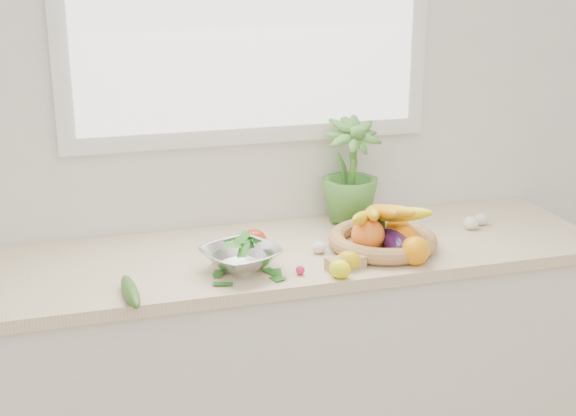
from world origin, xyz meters
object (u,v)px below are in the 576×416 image
object	(u,v)px
fruit_basket	(382,234)
colander_with_spinach	(241,253)
apple	(254,242)
cucumber	(131,291)
eggplant	(395,243)
potted_herb	(351,169)

from	to	relation	value
fruit_basket	colander_with_spinach	size ratio (longest dim) A/B	1.22
apple	colander_with_spinach	distance (m)	0.15
cucumber	colander_with_spinach	xyz separation A→B (m)	(0.35, 0.11, 0.04)
eggplant	apple	bearing A→B (deg)	161.84
colander_with_spinach	cucumber	bearing A→B (deg)	-162.56
eggplant	potted_herb	bearing A→B (deg)	94.43
eggplant	potted_herb	world-z (taller)	potted_herb
cucumber	fruit_basket	size ratio (longest dim) A/B	0.63
potted_herb	fruit_basket	bearing A→B (deg)	-88.31
cucumber	potted_herb	bearing A→B (deg)	28.22
potted_herb	cucumber	bearing A→B (deg)	-151.78
eggplant	fruit_basket	bearing A→B (deg)	105.63
cucumber	colander_with_spinach	world-z (taller)	colander_with_spinach
potted_herb	colander_with_spinach	world-z (taller)	potted_herb
apple	fruit_basket	xyz separation A→B (m)	(0.42, -0.08, 0.01)
eggplant	colander_with_spinach	distance (m)	0.51
cucumber	fruit_basket	bearing A→B (deg)	11.12
cucumber	fruit_basket	xyz separation A→B (m)	(0.84, 0.17, 0.03)
potted_herb	colander_with_spinach	size ratio (longest dim) A/B	1.24
apple	cucumber	xyz separation A→B (m)	(-0.42, -0.24, -0.02)
potted_herb	colander_with_spinach	xyz separation A→B (m)	(-0.48, -0.34, -0.14)
eggplant	fruit_basket	world-z (taller)	fruit_basket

